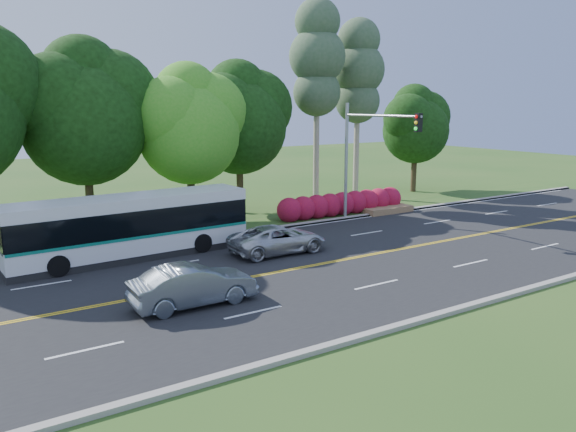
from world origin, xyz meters
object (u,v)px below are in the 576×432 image
sedan (193,285)px  suv (278,239)px  traffic_signal (367,144)px  transit_bus (130,227)px

sedan → suv: size_ratio=0.93×
sedan → suv: (6.20, 4.42, -0.07)m
traffic_signal → sedan: 16.13m
traffic_signal → suv: size_ratio=1.48×
traffic_signal → sedan: bearing=-152.7°
sedan → suv: bearing=-54.1°
transit_bus → traffic_signal: bearing=-3.8°
transit_bus → suv: bearing=-28.6°
traffic_signal → sedan: (-13.90, -7.17, -3.93)m
traffic_signal → transit_bus: traffic_signal is taller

